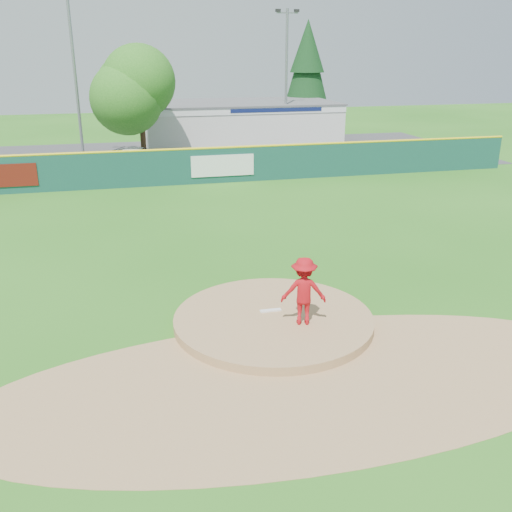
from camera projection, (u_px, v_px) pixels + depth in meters
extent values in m
plane|color=#286B19|center=(273.00, 324.00, 15.80)|extent=(120.00, 120.00, 0.00)
cylinder|color=#9E774C|center=(273.00, 324.00, 15.80)|extent=(5.50, 5.50, 0.50)
cube|color=white|center=(271.00, 310.00, 15.98)|extent=(0.60, 0.15, 0.04)
cylinder|color=#9E774C|center=(308.00, 381.00, 13.06)|extent=(15.40, 15.40, 0.01)
cube|color=#38383A|center=(172.00, 157.00, 40.45)|extent=(44.00, 16.00, 0.02)
imported|color=#AB0E16|center=(304.00, 291.00, 14.99)|extent=(1.33, 0.97, 1.85)
imported|color=white|center=(140.00, 157.00, 36.89)|extent=(4.79, 2.88, 1.24)
cube|color=silver|center=(239.00, 124.00, 45.83)|extent=(15.00, 8.00, 3.20)
cube|color=white|center=(250.00, 111.00, 41.68)|extent=(15.00, 0.06, 0.55)
cube|color=#0F194C|center=(277.00, 110.00, 42.10)|extent=(7.00, 0.03, 0.28)
cube|color=#59595B|center=(239.00, 102.00, 45.27)|extent=(15.20, 8.20, 0.12)
cube|color=#61160D|center=(1.00, 176.00, 29.62)|extent=(3.60, 0.04, 1.20)
cube|color=white|center=(223.00, 166.00, 32.27)|extent=(3.60, 0.04, 1.20)
cube|color=#14423B|center=(188.00, 167.00, 31.90)|extent=(40.00, 0.10, 2.00)
cylinder|color=yellow|center=(187.00, 149.00, 31.56)|extent=(40.00, 0.14, 0.14)
cylinder|color=#382314|center=(144.00, 144.00, 37.73)|extent=(0.36, 0.36, 2.60)
sphere|color=#387F23|center=(140.00, 93.00, 36.63)|extent=(5.60, 5.60, 5.60)
cylinder|color=#382314|center=(305.00, 125.00, 51.33)|extent=(0.40, 0.40, 1.60)
cone|color=#113A16|center=(307.00, 70.00, 49.72)|extent=(4.40, 4.40, 7.90)
cylinder|color=gray|center=(75.00, 77.00, 37.23)|extent=(0.20, 0.20, 11.00)
cylinder|color=gray|center=(286.00, 81.00, 42.61)|extent=(0.20, 0.20, 10.00)
cube|color=gray|center=(287.00, 13.00, 41.02)|extent=(1.60, 0.10, 0.10)
cube|color=black|center=(278.00, 10.00, 40.81)|extent=(0.35, 0.25, 0.20)
cube|color=black|center=(297.00, 11.00, 41.12)|extent=(0.35, 0.25, 0.20)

